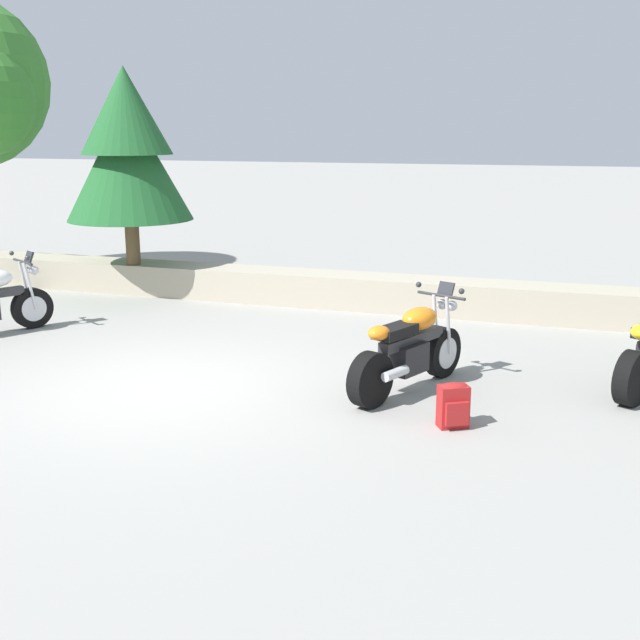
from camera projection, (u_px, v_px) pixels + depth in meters
ground_plane at (163, 386)px, 9.21m from camera, size 120.00×120.00×0.00m
stone_wall at (299, 287)px, 13.57m from camera, size 36.00×0.80×0.55m
motorcycle_orange_centre at (410, 350)px, 8.96m from camera, size 1.05×1.96×1.18m
rider_backpack at (453, 404)px, 7.90m from camera, size 0.35×0.34×0.47m
pine_tree_mid_left at (127, 147)px, 13.74m from camera, size 2.23×2.23×3.48m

